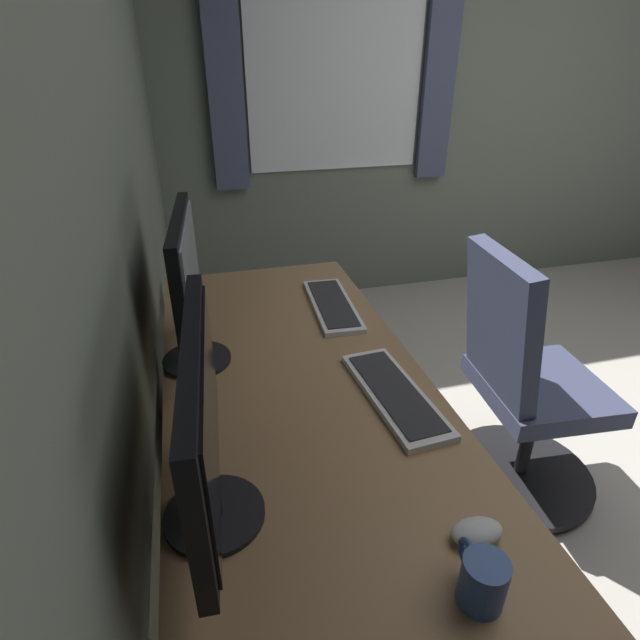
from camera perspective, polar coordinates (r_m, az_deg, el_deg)
name	(u,v)px	position (r m, az deg, el deg)	size (l,w,h in m)	color
wall_back	(88,184)	(1.19, -24.91, 13.83)	(4.63, 0.10, 2.60)	slate
wall_right	(478,93)	(3.76, 17.54, 23.40)	(0.10, 4.76, 2.60)	slate
window_panel	(336,80)	(3.29, 1.82, 25.65)	(0.02, 1.07, 1.02)	white
curtain_near	(439,79)	(3.51, 13.40, 25.16)	(0.05, 0.20, 1.18)	#4C5170
curtain_far	(225,82)	(3.14, -10.79, 25.09)	(0.05, 0.20, 1.18)	#4C5170
desk	(303,414)	(1.41, -2.00, -10.67)	(1.80, 0.73, 0.73)	#936D47
drawer_pedestal	(290,478)	(1.68, -3.38, -17.49)	(0.40, 0.51, 0.69)	#936D47
monitor_primary	(188,283)	(1.43, -14.84, 4.07)	(0.49, 0.20, 0.44)	black
monitor_secondary	(203,423)	(0.93, -13.15, -11.35)	(0.55, 0.20, 0.41)	black
keyboard_main	(395,394)	(1.36, 8.50, -8.30)	(0.43, 0.17, 0.02)	silver
keyboard_spare	(332,305)	(1.80, 1.41, 1.73)	(0.43, 0.16, 0.02)	silver
mouse_main	(477,532)	(1.07, 17.43, -22.04)	(0.06, 0.10, 0.03)	silver
coffee_mug	(482,580)	(0.97, 17.97, -26.35)	(0.12, 0.08, 0.09)	#335193
office_chair	(522,391)	(1.98, 22.02, -7.52)	(0.56, 0.57, 0.97)	#383D56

